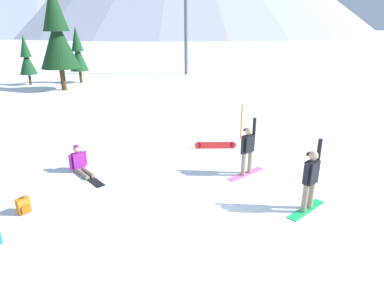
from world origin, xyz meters
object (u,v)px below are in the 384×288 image
(backpack_orange, at_px, (24,206))
(ski_lift_tower, at_px, (186,15))
(snowboarder_foreground, at_px, (310,179))
(pine_tree_leaning, at_px, (78,53))
(loose_snowboard_near_right, at_px, (215,145))
(trail_marker_pole, at_px, (241,122))
(snowboarder_midground, at_px, (248,149))
(pine_tree_tall, at_px, (57,34))
(pine_tree_broad, at_px, (26,58))
(snowboarder_background, at_px, (80,163))

(backpack_orange, height_order, ski_lift_tower, ski_lift_tower)
(snowboarder_foreground, relative_size, pine_tree_leaning, 0.42)
(snowboarder_foreground, xyz_separation_m, backpack_orange, (-7.24, 2.53, -0.73))
(pine_tree_leaning, bearing_deg, ski_lift_tower, 9.97)
(loose_snowboard_near_right, relative_size, trail_marker_pole, 1.07)
(pine_tree_leaning, bearing_deg, trail_marker_pole, -72.06)
(snowboarder_foreground, bearing_deg, trail_marker_pole, 78.54)
(snowboarder_foreground, relative_size, trail_marker_pole, 1.29)
(snowboarder_midground, distance_m, loose_snowboard_near_right, 2.77)
(loose_snowboard_near_right, relative_size, pine_tree_tall, 0.21)
(pine_tree_broad, xyz_separation_m, ski_lift_tower, (14.86, 1.52, 3.60))
(snowboarder_midground, height_order, loose_snowboard_near_right, snowboarder_midground)
(snowboarder_background, xyz_separation_m, trail_marker_pole, (6.91, 1.30, 0.44))
(snowboarder_midground, bearing_deg, snowboarder_background, 158.03)
(pine_tree_tall, xyz_separation_m, ski_lift_tower, (12.12, 5.17, 1.61))
(loose_snowboard_near_right, height_order, pine_tree_leaning, pine_tree_leaning)
(pine_tree_tall, bearing_deg, pine_tree_leaning, 66.62)
(loose_snowboard_near_right, bearing_deg, snowboarder_midground, -90.99)
(snowboarder_midground, xyz_separation_m, loose_snowboard_near_right, (0.05, 2.66, -0.77))
(trail_marker_pole, distance_m, ski_lift_tower, 21.73)
(snowboarder_background, distance_m, pine_tree_leaning, 20.18)
(snowboarder_midground, distance_m, backpack_orange, 6.86)
(snowboarder_foreground, bearing_deg, pine_tree_broad, 109.74)
(snowboarder_midground, xyz_separation_m, backpack_orange, (-6.83, -0.07, -0.69))
(snowboarder_background, distance_m, loose_snowboard_near_right, 5.35)
(trail_marker_pole, height_order, pine_tree_broad, pine_tree_broad)
(pine_tree_tall, bearing_deg, snowboarder_foreground, -73.73)
(backpack_orange, xyz_separation_m, pine_tree_broad, (-1.77, 22.59, 2.03))
(snowboarder_foreground, xyz_separation_m, pine_tree_tall, (-6.27, 21.47, 3.29))
(snowboarder_background, distance_m, ski_lift_tower, 25.37)
(pine_tree_tall, relative_size, ski_lift_tower, 0.74)
(backpack_orange, distance_m, trail_marker_pole, 9.17)
(pine_tree_broad, distance_m, ski_lift_tower, 15.37)
(loose_snowboard_near_right, relative_size, backpack_orange, 3.50)
(backpack_orange, xyz_separation_m, pine_tree_tall, (0.98, 18.94, 4.02))
(snowboarder_background, bearing_deg, pine_tree_broad, 99.27)
(snowboarder_foreground, height_order, loose_snowboard_near_right, snowboarder_foreground)
(pine_tree_broad, bearing_deg, trail_marker_pole, -61.81)
(loose_snowboard_near_right, relative_size, pine_tree_broad, 0.40)
(loose_snowboard_near_right, xyz_separation_m, pine_tree_tall, (-5.90, 16.21, 4.10))
(pine_tree_broad, bearing_deg, pine_tree_leaning, -4.96)
(snowboarder_foreground, height_order, snowboarder_midground, snowboarder_foreground)
(trail_marker_pole, bearing_deg, pine_tree_broad, 118.19)
(backpack_orange, relative_size, trail_marker_pole, 0.30)
(loose_snowboard_near_right, height_order, pine_tree_broad, pine_tree_broad)
(pine_tree_broad, bearing_deg, snowboarder_foreground, -70.26)
(snowboarder_foreground, bearing_deg, snowboarder_midground, 99.08)
(snowboarder_foreground, distance_m, loose_snowboard_near_right, 5.34)
(snowboarder_midground, height_order, trail_marker_pole, snowboarder_midground)
(pine_tree_tall, bearing_deg, trail_marker_pole, -64.14)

